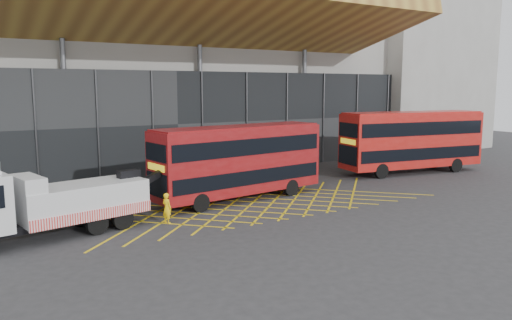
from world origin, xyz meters
TOP-DOWN VIEW (x-y plane):
  - ground_plane at (0.00, 0.00)m, footprint 120.00×120.00m
  - road_markings at (2.40, 0.00)m, footprint 21.56×7.16m
  - construction_building at (1.92, 18.40)m, footprint 55.00×23.97m
  - east_building at (32.00, 16.00)m, footprint 15.00×12.00m
  - recovery_truck at (-9.27, -0.53)m, footprint 10.24×4.09m
  - bus_towed at (1.99, 1.80)m, footprint 11.28×3.95m
  - bus_second at (18.48, 3.14)m, footprint 12.21×4.50m
  - worker at (-3.72, -0.97)m, footprint 0.55×0.66m

SIDE VIEW (x-z plane):
  - ground_plane at x=0.00m, z-range 0.00..0.00m
  - road_markings at x=2.40m, z-range 0.00..0.01m
  - worker at x=-3.72m, z-range 0.00..1.56m
  - recovery_truck at x=-9.27m, z-range -0.13..3.42m
  - bus_towed at x=1.99m, z-range 0.25..4.74m
  - bus_second at x=18.48m, z-range 0.27..5.13m
  - construction_building at x=1.92m, z-range -0.02..17.98m
  - east_building at x=32.00m, z-range 0.00..20.00m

